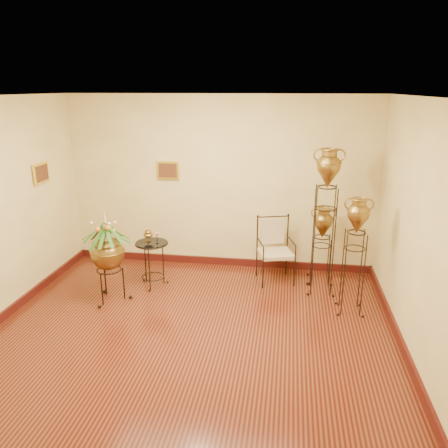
# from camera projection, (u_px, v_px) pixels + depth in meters

# --- Properties ---
(ground) EXTENTS (5.00, 5.00, 0.00)m
(ground) POSITION_uv_depth(u_px,v_px,m) (186.00, 345.00, 5.12)
(ground) COLOR maroon
(ground) RESTS_ON ground
(room_shell) EXTENTS (5.02, 5.02, 2.81)m
(room_shell) POSITION_uv_depth(u_px,v_px,m) (182.00, 202.00, 4.60)
(room_shell) COLOR #F3ED9C
(room_shell) RESTS_ON ground
(amphora_tall) EXTENTS (0.53, 0.53, 2.13)m
(amphora_tall) POSITION_uv_depth(u_px,v_px,m) (325.00, 221.00, 6.17)
(amphora_tall) COLOR black
(amphora_tall) RESTS_ON ground
(amphora_mid) EXTENTS (0.39, 0.39, 1.59)m
(amphora_mid) POSITION_uv_depth(u_px,v_px,m) (354.00, 255.00, 5.67)
(amphora_mid) COLOR black
(amphora_mid) RESTS_ON ground
(amphora_short) EXTENTS (0.47, 0.47, 1.20)m
(amphora_short) POSITION_uv_depth(u_px,v_px,m) (322.00, 245.00, 6.65)
(amphora_short) COLOR black
(amphora_short) RESTS_ON ground
(planter_urn) EXTENTS (0.93, 0.93, 1.35)m
(planter_urn) POSITION_uv_depth(u_px,v_px,m) (107.00, 250.00, 5.99)
(planter_urn) COLOR black
(planter_urn) RESTS_ON ground
(armchair) EXTENTS (0.69, 0.66, 1.00)m
(armchair) POSITION_uv_depth(u_px,v_px,m) (276.00, 251.00, 6.66)
(armchair) COLOR black
(armchair) RESTS_ON ground
(side_table) EXTENTS (0.55, 0.55, 0.88)m
(side_table) POSITION_uv_depth(u_px,v_px,m) (153.00, 263.00, 6.56)
(side_table) COLOR black
(side_table) RESTS_ON ground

